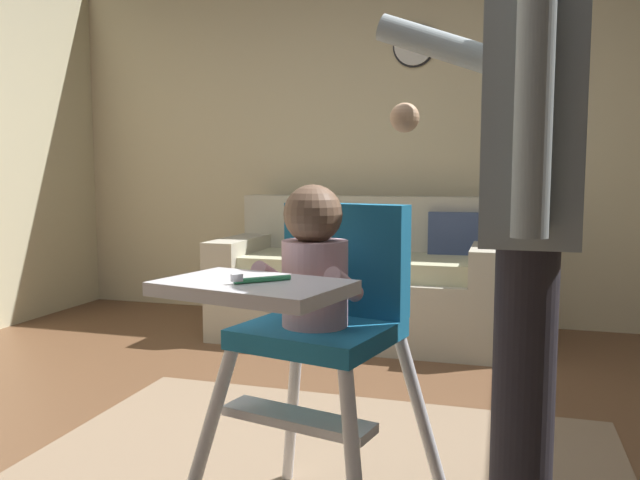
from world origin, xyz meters
The scene contains 5 objects.
wall_far centered at (0.00, 2.47, 1.26)m, with size 5.49×0.06×2.52m, color beige.
couch centered at (-0.06, 1.95, 0.33)m, with size 1.74×0.86×0.86m.
high_chair centered at (0.33, -0.32, 0.68)m, with size 0.72×0.81×0.98m.
adult_standing centered at (0.84, -0.33, 0.93)m, with size 0.51×0.50×1.64m.
wall_clock centered at (0.17, 2.43, 1.85)m, with size 0.28×0.04×0.28m.
Camera 1 is at (0.79, -1.87, 1.00)m, focal length 35.51 mm.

